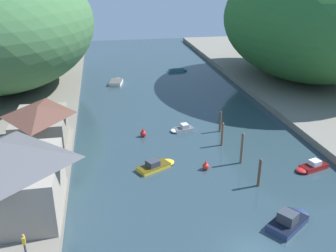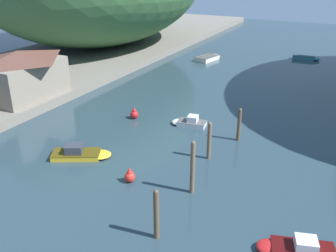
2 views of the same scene
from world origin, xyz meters
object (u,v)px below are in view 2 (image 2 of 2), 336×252
boathouse_shed (21,73)px  boat_far_right_bank (189,122)px  boat_small_dinghy (307,58)px  channel_buoy_far (134,114)px  channel_buoy_near (130,176)px  boat_yellow_tender (209,58)px  boat_far_upstream (82,153)px  boat_navy_launch (295,249)px

boathouse_shed → boat_far_right_bank: boathouse_shed is taller
boat_small_dinghy → channel_buoy_far: 33.80m
boathouse_shed → channel_buoy_near: 19.63m
boat_small_dinghy → channel_buoy_far: size_ratio=3.49×
channel_buoy_near → boathouse_shed: bearing=156.2°
boathouse_shed → channel_buoy_far: boathouse_shed is taller
boat_yellow_tender → boat_far_right_bank: boat_far_right_bank is taller
channel_buoy_near → boat_yellow_tender: bearing=102.4°
boat_far_upstream → boat_yellow_tender: 33.76m
boat_small_dinghy → boat_yellow_tender: bearing=-66.6°
boat_far_upstream → boat_far_right_bank: bearing=124.9°
boat_yellow_tender → boat_navy_launch: bearing=-50.6°
boat_far_upstream → channel_buoy_near: bearing=48.1°
boathouse_shed → boat_navy_launch: (28.97, -9.91, -3.08)m
channel_buoy_near → channel_buoy_far: channel_buoy_far is taller
boat_navy_launch → boat_small_dinghy: size_ratio=1.01×
boat_yellow_tender → boat_small_dinghy: 14.98m
channel_buoy_near → channel_buoy_far: (-5.62, 9.77, 0.03)m
boat_navy_launch → channel_buoy_far: 20.58m
channel_buoy_far → channel_buoy_near: bearing=-60.1°
channel_buoy_far → boat_yellow_tender: bearing=94.7°
boat_far_upstream → boat_navy_launch: bearing=50.7°
boat_far_upstream → boat_far_right_bank: (4.84, 9.31, -0.02)m
boat_navy_launch → boat_far_right_bank: boat_navy_launch is taller
boat_yellow_tender → channel_buoy_near: 35.81m
boat_navy_launch → boat_yellow_tender: (-18.90, 37.05, 0.00)m
boat_small_dinghy → channel_buoy_far: (-11.36, -31.83, 0.19)m
boat_far_upstream → boat_small_dinghy: (10.90, 40.29, -0.05)m
boat_far_right_bank → channel_buoy_far: 5.38m
boat_navy_launch → channel_buoy_near: bearing=63.0°
channel_buoy_near → channel_buoy_far: 11.27m
boathouse_shed → boat_far_right_bank: bearing=9.1°
boathouse_shed → boat_far_upstream: 14.52m
boat_far_upstream → channel_buoy_far: (-0.46, 8.46, 0.14)m
boathouse_shed → boat_far_right_bank: (17.45, 2.79, -3.10)m
boat_navy_launch → channel_buoy_far: bearing=38.3°
channel_buoy_near → boat_navy_launch: bearing=-10.5°
boat_small_dinghy → boat_far_right_bank: bearing=-14.0°
boathouse_shed → boat_yellow_tender: 29.12m
channel_buoy_far → boat_navy_launch: bearing=-35.1°
boathouse_shed → boat_far_right_bank: 17.94m
boathouse_shed → boat_far_upstream: bearing=-27.3°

